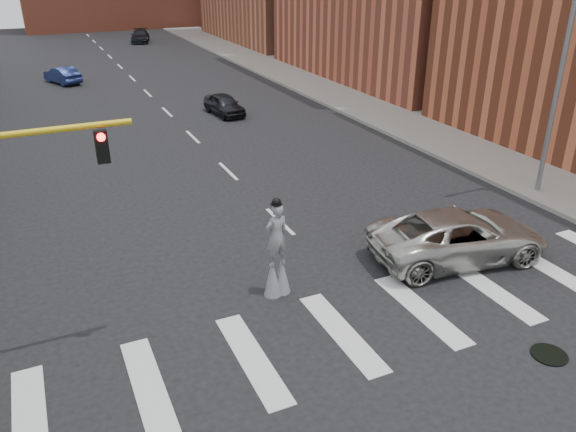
# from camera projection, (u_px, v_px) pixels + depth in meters

# --- Properties ---
(ground_plane) EXTENTS (160.00, 160.00, 0.00)m
(ground_plane) POSITION_uv_depth(u_px,v_px,m) (404.00, 341.00, 14.65)
(ground_plane) COLOR black
(ground_plane) RESTS_ON ground
(sidewalk_right) EXTENTS (5.00, 90.00, 0.18)m
(sidewalk_right) POSITION_uv_depth(u_px,v_px,m) (344.00, 96.00, 39.94)
(sidewalk_right) COLOR gray
(sidewalk_right) RESTS_ON ground
(manhole) EXTENTS (0.90, 0.90, 0.04)m
(manhole) POSITION_uv_depth(u_px,v_px,m) (549.00, 355.00, 14.13)
(manhole) COLOR black
(manhole) RESTS_ON ground
(streetlight) EXTENTS (2.05, 0.20, 9.00)m
(streetlight) POSITION_uv_depth(u_px,v_px,m) (558.00, 77.00, 21.65)
(streetlight) COLOR slate
(streetlight) RESTS_ON ground
(stilt_performer) EXTENTS (0.84, 0.56, 3.09)m
(stilt_performer) POSITION_uv_depth(u_px,v_px,m) (277.00, 255.00, 16.21)
(stilt_performer) COLOR black
(stilt_performer) RESTS_ON ground
(suv_crossing) EXTENTS (6.22, 3.52, 1.64)m
(suv_crossing) POSITION_uv_depth(u_px,v_px,m) (458.00, 236.00, 18.36)
(suv_crossing) COLOR #AEACA5
(suv_crossing) RESTS_ON ground
(car_near) EXTENTS (1.93, 3.93, 1.29)m
(car_near) POSITION_uv_depth(u_px,v_px,m) (224.00, 104.00, 35.26)
(car_near) COLOR black
(car_near) RESTS_ON ground
(car_mid) EXTENTS (2.75, 4.15, 1.29)m
(car_mid) POSITION_uv_depth(u_px,v_px,m) (62.00, 75.00, 43.93)
(car_mid) COLOR navy
(car_mid) RESTS_ON ground
(car_far) EXTENTS (3.04, 5.07, 1.38)m
(car_far) POSITION_uv_depth(u_px,v_px,m) (140.00, 36.00, 64.84)
(car_far) COLOR black
(car_far) RESTS_ON ground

